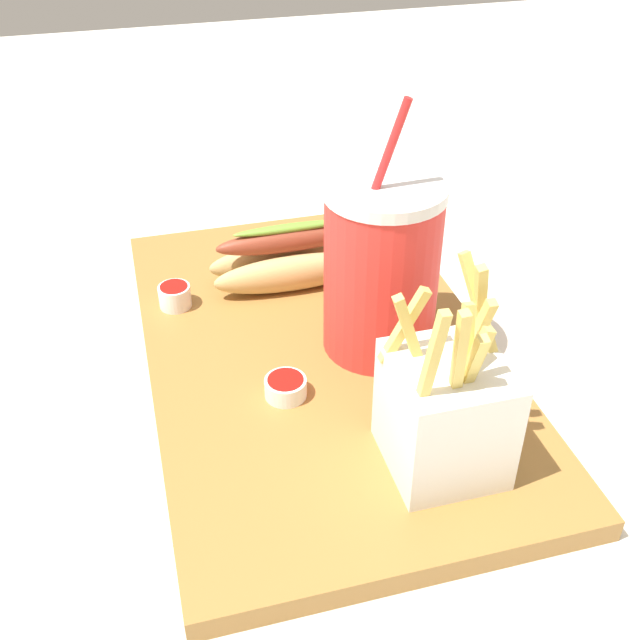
# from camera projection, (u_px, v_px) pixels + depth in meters

# --- Properties ---
(ground_plane) EXTENTS (2.40, 2.40, 0.02)m
(ground_plane) POSITION_uv_depth(u_px,v_px,m) (320.00, 373.00, 0.70)
(ground_plane) COLOR silver
(food_tray) EXTENTS (0.49, 0.30, 0.02)m
(food_tray) POSITION_uv_depth(u_px,v_px,m) (320.00, 356.00, 0.69)
(food_tray) COLOR olive
(food_tray) RESTS_ON ground_plane
(soda_cup) EXTENTS (0.10, 0.10, 0.23)m
(soda_cup) POSITION_uv_depth(u_px,v_px,m) (381.00, 268.00, 0.65)
(soda_cup) COLOR red
(soda_cup) RESTS_ON food_tray
(fries_basket) EXTENTS (0.08, 0.08, 0.16)m
(fries_basket) POSITION_uv_depth(u_px,v_px,m) (445.00, 411.00, 0.55)
(fries_basket) COLOR white
(fries_basket) RESTS_ON food_tray
(hot_dog_1) EXTENTS (0.06, 0.16, 0.06)m
(hot_dog_1) POSITION_uv_depth(u_px,v_px,m) (294.00, 259.00, 0.76)
(hot_dog_1) COLOR tan
(hot_dog_1) RESTS_ON food_tray
(ketchup_cup_1) EXTENTS (0.03, 0.03, 0.02)m
(ketchup_cup_1) POSITION_uv_depth(u_px,v_px,m) (286.00, 386.00, 0.63)
(ketchup_cup_1) COLOR white
(ketchup_cup_1) RESTS_ON food_tray
(ketchup_cup_2) EXTENTS (0.03, 0.03, 0.02)m
(ketchup_cup_2) POSITION_uv_depth(u_px,v_px,m) (175.00, 295.00, 0.73)
(ketchup_cup_2) COLOR white
(ketchup_cup_2) RESTS_ON food_tray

